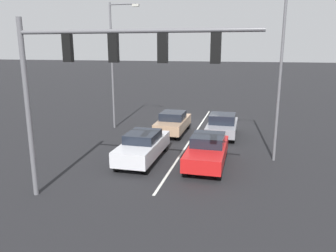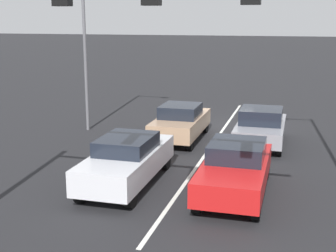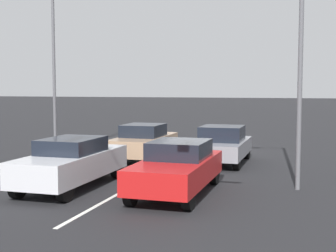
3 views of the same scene
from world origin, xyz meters
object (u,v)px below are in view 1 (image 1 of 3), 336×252
car_tan_midlane_second (173,122)px  street_lamp_right_shoulder (115,58)px  car_red_leftlane_front (207,150)px  street_lamp_left_shoulder (278,65)px  traffic_signal_gantry (96,68)px  car_gray_leftlane_second (222,125)px  car_silver_midlane_front (143,146)px

car_tan_midlane_second → street_lamp_right_shoulder: (4.36, -0.60, 4.25)m
car_red_leftlane_front → street_lamp_left_shoulder: 5.44m
car_tan_midlane_second → street_lamp_right_shoulder: size_ratio=0.48×
traffic_signal_gantry → car_gray_leftlane_second: bearing=-108.6°
street_lamp_right_shoulder → car_red_leftlane_front: bearing=139.9°
street_lamp_right_shoulder → street_lamp_left_shoulder: (-10.57, 4.69, -0.11)m
traffic_signal_gantry → car_silver_midlane_front: bearing=-90.2°
street_lamp_right_shoulder → car_tan_midlane_second: bearing=172.2°
street_lamp_right_shoulder → street_lamp_left_shoulder: bearing=156.1°
car_tan_midlane_second → street_lamp_left_shoulder: size_ratio=0.49×
car_silver_midlane_front → street_lamp_left_shoulder: 7.87m
car_silver_midlane_front → car_tan_midlane_second: same height
street_lamp_left_shoulder → car_tan_midlane_second: bearing=-33.4°
car_red_leftlane_front → car_gray_leftlane_second: bearing=-92.7°
car_silver_midlane_front → street_lamp_right_shoulder: size_ratio=0.53×
car_tan_midlane_second → street_lamp_right_shoulder: bearing=-7.8°
car_silver_midlane_front → car_gray_leftlane_second: same height
car_tan_midlane_second → traffic_signal_gantry: size_ratio=0.49×
street_lamp_left_shoulder → traffic_signal_gantry: bearing=45.4°
traffic_signal_gantry → street_lamp_left_shoulder: bearing=-134.6°
car_silver_midlane_front → street_lamp_left_shoulder: street_lamp_left_shoulder is taller
street_lamp_left_shoulder → car_gray_leftlane_second: bearing=-55.3°
car_red_leftlane_front → street_lamp_right_shoulder: bearing=-40.1°
car_silver_midlane_front → traffic_signal_gantry: traffic_signal_gantry is taller
car_tan_midlane_second → street_lamp_left_shoulder: bearing=146.6°
car_gray_leftlane_second → street_lamp_right_shoulder: size_ratio=0.46×
car_gray_leftlane_second → traffic_signal_gantry: (3.61, 10.76, 4.29)m
car_silver_midlane_front → street_lamp_right_shoulder: 8.66m
street_lamp_right_shoulder → car_gray_leftlane_second: bearing=176.2°
car_tan_midlane_second → street_lamp_right_shoulder: street_lamp_right_shoulder is taller
car_tan_midlane_second → traffic_signal_gantry: 11.51m
car_red_leftlane_front → car_tan_midlane_second: bearing=-61.6°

